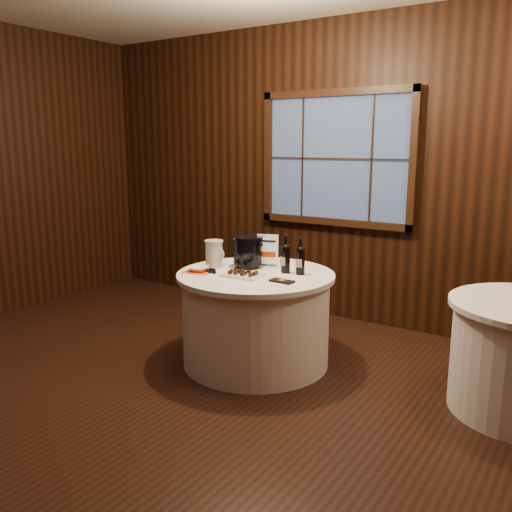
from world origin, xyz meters
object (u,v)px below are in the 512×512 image
Objects in this scene: main_table at (256,318)px; sign_stand at (268,255)px; chocolate_plate at (243,274)px; cracker_bowl at (199,269)px; chocolate_box at (282,281)px; grape_bunch at (213,270)px; ice_bucket at (248,251)px; glass_pitcher at (214,253)px; port_bottle_left at (286,256)px; port_bottle_right at (300,258)px.

main_table is 4.42× the size of sign_stand.
chocolate_plate is (-0.02, -0.15, 0.40)m from main_table.
cracker_bowl is (-0.40, -0.06, 0.01)m from chocolate_plate.
grape_bunch is (-0.63, -0.05, 0.01)m from chocolate_box.
cracker_bowl is (-0.12, -0.03, 0.01)m from grape_bunch.
glass_pitcher is at bearing -151.18° from ice_bucket.
main_table is 4.83× the size of ice_bucket.
port_bottle_left reaches higher than grape_bunch.
port_bottle_right is at bearing 26.49° from cracker_bowl.
grape_bunch is at bearing -173.53° from chocolate_plate.
chocolate_box is 0.76m from glass_pitcher.
cracker_bowl is at bearing -126.26° from ice_bucket.
ice_bucket is (-0.13, -0.11, 0.04)m from sign_stand.
grape_bunch is (-0.30, -0.18, 0.40)m from main_table.
chocolate_plate is 0.43m from glass_pitcher.
main_table is 0.62m from cracker_bowl.
port_bottle_left is 1.36× the size of glass_pitcher.
sign_stand is 0.60m from cracker_bowl.
port_bottle_right reaches higher than glass_pitcher.
grape_bunch is (-0.27, -0.03, 0.00)m from chocolate_plate.
glass_pitcher is (-0.38, -0.25, 0.02)m from sign_stand.
cracker_bowl reaches higher than chocolate_box.
sign_stand reaches higher than main_table.
ice_bucket is 0.28m from glass_pitcher.
main_table is 5.61× the size of glass_pitcher.
chocolate_plate is at bearing 6.47° from grape_bunch.
ice_bucket is 1.65× the size of cracker_bowl.
glass_pitcher is at bearing 172.70° from chocolate_box.
chocolate_box is (0.37, -0.38, -0.09)m from sign_stand.
chocolate_box is at bearing -22.48° from main_table.
glass_pitcher reaches higher than chocolate_plate.
port_bottle_right is 0.76m from glass_pitcher.
grape_bunch is at bearing -173.04° from chocolate_box.
port_bottle_right is 1.14× the size of ice_bucket.
port_bottle_left is at bearing 26.79° from glass_pitcher.
chocolate_box is 0.81× the size of glass_pitcher.
ice_bucket is at bearing -158.76° from sign_stand.
port_bottle_left is 1.69× the size of chocolate_box.
ice_bucket is 1.16× the size of glass_pitcher.
port_bottle_left is 0.36m from ice_bucket.
glass_pitcher reaches higher than cracker_bowl.
cracker_bowl is (-0.61, -0.36, -0.11)m from port_bottle_left.
port_bottle_right reaches higher than main_table.
cracker_bowl is (-0.42, -0.21, 0.41)m from main_table.
glass_pitcher is (-0.39, 0.15, 0.10)m from chocolate_plate.
main_table is at bearing -131.59° from port_bottle_left.
sign_stand is 0.17m from ice_bucket.
chocolate_box is at bearing -66.30° from sign_stand.
sign_stand is (-0.04, 0.24, 0.48)m from main_table.
glass_pitcher is at bearing -175.70° from port_bottle_right.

